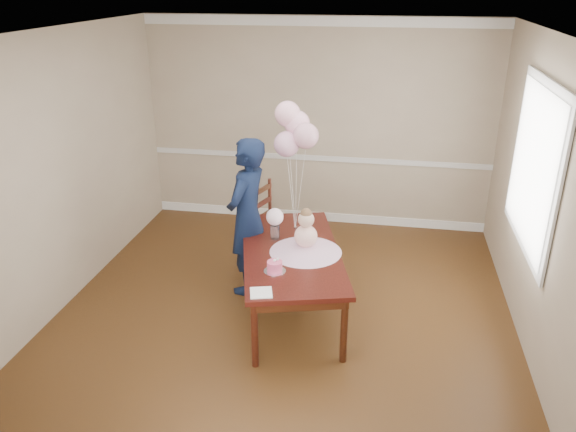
{
  "coord_description": "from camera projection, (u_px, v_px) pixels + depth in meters",
  "views": [
    {
      "loc": [
        0.89,
        -4.63,
        3.12
      ],
      "look_at": [
        0.03,
        0.14,
        1.05
      ],
      "focal_mm": 35.0,
      "sensor_mm": 36.0,
      "label": 1
    }
  ],
  "objects": [
    {
      "name": "roses_near",
      "position": [
        275.0,
        217.0,
        5.58
      ],
      "size": [
        0.17,
        0.17,
        0.17
      ],
      "primitive_type": "sphere",
      "color": "white",
      "rests_on": "rose_vase_near"
    },
    {
      "name": "window_frame",
      "position": [
        535.0,
        167.0,
        5.05
      ],
      "size": [
        0.02,
        1.66,
        1.56
      ],
      "primitive_type": "cube",
      "color": "silver",
      "rests_on": "wall_right"
    },
    {
      "name": "table_leg_br",
      "position": [
        318.0,
        244.0,
        6.38
      ],
      "size": [
        0.08,
        0.08,
        0.64
      ],
      "primitive_type": "cylinder",
      "rotation": [
        0.0,
        0.0,
        0.26
      ],
      "color": "black",
      "rests_on": "floor"
    },
    {
      "name": "baby_skirt",
      "position": [
        306.0,
        247.0,
        5.38
      ],
      "size": [
        0.85,
        0.85,
        0.09
      ],
      "primitive_type": "cone",
      "rotation": [
        0.0,
        0.0,
        0.26
      ],
      "color": "#DCA2C4",
      "rests_on": "dining_table_top"
    },
    {
      "name": "wall_back",
      "position": [
        318.0,
        125.0,
        7.3
      ],
      "size": [
        4.5,
        0.02,
        2.7
      ],
      "primitive_type": "cube",
      "color": "tan",
      "rests_on": "floor"
    },
    {
      "name": "chair_slat_mid",
      "position": [
        262.0,
        204.0,
        6.29
      ],
      "size": [
        0.16,
        0.39,
        0.05
      ],
      "primitive_type": "cube",
      "rotation": [
        0.0,
        0.0,
        -0.34
      ],
      "color": "#33120E",
      "rests_on": "dining_chair_seat"
    },
    {
      "name": "balloon_weight",
      "position": [
        295.0,
        228.0,
        5.89
      ],
      "size": [
        0.04,
        0.04,
        0.02
      ],
      "primitive_type": "cylinder",
      "rotation": [
        0.0,
        0.0,
        0.26
      ],
      "color": "silver",
      "rests_on": "dining_table_top"
    },
    {
      "name": "balloon_b",
      "position": [
        306.0,
        136.0,
        5.47
      ],
      "size": [
        0.26,
        0.26,
        0.26
      ],
      "primitive_type": "sphere",
      "color": "#D99AAD",
      "rests_on": "balloon_ribbon_b"
    },
    {
      "name": "woman",
      "position": [
        247.0,
        217.0,
        5.79
      ],
      "size": [
        0.53,
        0.69,
        1.68
      ],
      "primitive_type": "imported",
      "rotation": [
        0.0,
        0.0,
        -1.8
      ],
      "color": "black",
      "rests_on": "floor"
    },
    {
      "name": "chair_back_post_l",
      "position": [
        253.0,
        212.0,
        6.17
      ],
      "size": [
        0.05,
        0.05,
        0.56
      ],
      "primitive_type": "cylinder",
      "rotation": [
        0.0,
        0.0,
        -0.34
      ],
      "color": "#3E1E11",
      "rests_on": "dining_chair_seat"
    },
    {
      "name": "chair_back_post_r",
      "position": [
        270.0,
        202.0,
        6.45
      ],
      "size": [
        0.05,
        0.05,
        0.56
      ],
      "primitive_type": "cylinder",
      "rotation": [
        0.0,
        0.0,
        -0.34
      ],
      "color": "#37160F",
      "rests_on": "dining_chair_seat"
    },
    {
      "name": "ceiling",
      "position": [
        281.0,
        34.0,
        4.5
      ],
      "size": [
        4.5,
        5.0,
        0.02
      ],
      "primitive_type": "cube",
      "color": "white",
      "rests_on": "wall_back"
    },
    {
      "name": "rose_vase_near",
      "position": [
        275.0,
        232.0,
        5.64
      ],
      "size": [
        0.11,
        0.11,
        0.15
      ],
      "primitive_type": "cylinder",
      "rotation": [
        0.0,
        0.0,
        0.26
      ],
      "color": "white",
      "rests_on": "dining_table_top"
    },
    {
      "name": "table_apron",
      "position": [
        291.0,
        258.0,
        5.46
      ],
      "size": [
        1.25,
        1.9,
        0.09
      ],
      "primitive_type": "cube",
      "rotation": [
        0.0,
        0.0,
        0.26
      ],
      "color": "black",
      "rests_on": "table_leg_fl"
    },
    {
      "name": "wall_left",
      "position": [
        52.0,
        177.0,
        5.4
      ],
      "size": [
        0.02,
        5.0,
        2.7
      ],
      "primitive_type": "cube",
      "color": "tan",
      "rests_on": "floor"
    },
    {
      "name": "dining_table_top",
      "position": [
        291.0,
        252.0,
        5.44
      ],
      "size": [
        1.36,
        2.01,
        0.05
      ],
      "primitive_type": "cube",
      "rotation": [
        0.0,
        0.0,
        0.26
      ],
      "color": "black",
      "rests_on": "table_leg_fl"
    },
    {
      "name": "chair_leg_fl",
      "position": [
        256.0,
        255.0,
        6.36
      ],
      "size": [
        0.05,
        0.05,
        0.43
      ],
      "primitive_type": "cylinder",
      "rotation": [
        0.0,
        0.0,
        -0.34
      ],
      "color": "#3B1410",
      "rests_on": "floor"
    },
    {
      "name": "baby_hair",
      "position": [
        306.0,
        214.0,
        5.24
      ],
      "size": [
        0.11,
        0.11,
        0.11
      ],
      "primitive_type": "sphere",
      "color": "brown",
      "rests_on": "baby_head"
    },
    {
      "name": "chair_rail_trim",
      "position": [
        317.0,
        158.0,
        7.47
      ],
      "size": [
        4.5,
        0.02,
        0.07
      ],
      "primitive_type": "cube",
      "color": "silver",
      "rests_on": "wall_back"
    },
    {
      "name": "chair_leg_bl",
      "position": [
        272.0,
        243.0,
        6.65
      ],
      "size": [
        0.05,
        0.05,
        0.43
      ],
      "primitive_type": "cylinder",
      "rotation": [
        0.0,
        0.0,
        -0.34
      ],
      "color": "#3A1D0F",
      "rests_on": "floor"
    },
    {
      "name": "birthday_cake",
      "position": [
        275.0,
        266.0,
        5.02
      ],
      "size": [
        0.17,
        0.17,
        0.09
      ],
      "primitive_type": "cylinder",
      "rotation": [
        0.0,
        0.0,
        0.26
      ],
      "color": "#DE4672",
      "rests_on": "cake_platter"
    },
    {
      "name": "balloon_ribbon_c",
      "position": [
        296.0,
        183.0,
        5.75
      ],
      "size": [
        0.01,
        0.09,
        0.95
      ],
      "primitive_type": "cylinder",
      "rotation": [
        -0.09,
        0.02,
        0.26
      ],
      "color": "silver",
      "rests_on": "balloon_weight"
    },
    {
      "name": "table_leg_fl",
      "position": [
        255.0,
        335.0,
        4.77
      ],
      "size": [
        0.08,
        0.08,
        0.64
      ],
      "primitive_type": "cylinder",
      "rotation": [
        0.0,
        0.0,
        0.26
      ],
      "color": "black",
      "rests_on": "floor"
    },
    {
      "name": "chair_slat_top",
      "position": [
        261.0,
        190.0,
        6.23
      ],
      "size": [
        0.16,
        0.39,
        0.05
      ],
      "primitive_type": "cube",
      "rotation": [
        0.0,
        0.0,
        -0.34
      ],
      "color": "#371C0F",
      "rests_on": "dining_chair_seat"
    },
    {
      "name": "balloon_ribbon_d",
      "position": [
        292.0,
        179.0,
        5.74
      ],
      "size": [
        0.1,
        0.07,
        1.04
      ],
      "primitive_type": "cylinder",
      "rotation": [
        -0.09,
        -0.07,
        0.26
      ],
      "color": "white",
      "rests_on": "balloon_weight"
    },
    {
      "name": "wall_right",
      "position": [
        547.0,
        208.0,
        4.67
      ],
      "size": [
        0.02,
        5.0,
        2.7
      ],
      "primitive_type": "cube",
      "color": "tan",
      "rests_on": "floor"
    },
    {
      "name": "dining_chair_seat",
      "position": [
        277.0,
        234.0,
        6.33
      ],
      "size": [
        0.56,
        0.56,
        0.05
      ],
      "primitive_type": "cube",
      "rotation": [
        0.0,
        0.0,
        -0.34
      ],
      "color": "#371B0F",
      "rests_on": "chair_leg_fl"
    },
    {
      "name": "table_leg_fr",
      "position": [
        344.0,
        330.0,
        4.83
      ],
      "size": [
        0.08,
        0.08,
        0.64
      ],
      "primitive_type": "cylinder",
      "rotation": [
        0.0,
        0.0,
        0.26
      ],
      "color": "black",
      "rests_on": "floor"
    },
    {
      "name": "baby_head",
      "position": [
        306.0,
        219.0,
        5.26
      ],
      "size": [
        0.16,
        0.16,
        0.16
      ],
      "primitive_type": "sphere",
      "color": "#D3AC91",
      "rests_on": "baby_torso"
    },
    {
      "name": "baseboard_trim",
      "position": [
        316.0,
        216.0,
        7.8
      ],
      "size": [
        4.5,
        0.02,
        0.12
      ],
      "primitive_type": "cube",
      "color": "white",
      "rests_on": "floor"
    },
    {
      "name": "cake_flower_b",
      "position": [
        278.0,
        259.0,
        5.01
      ],
      "size": [
        0.03,
        0.03,
        0.03
      ],
      "primitive_type": "sphere",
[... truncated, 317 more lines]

